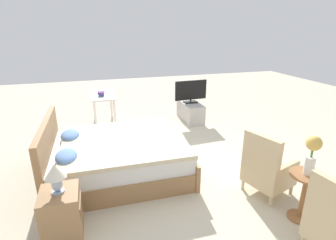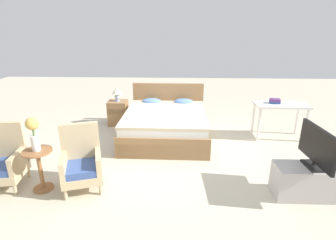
# 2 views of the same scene
# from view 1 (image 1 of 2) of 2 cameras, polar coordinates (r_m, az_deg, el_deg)

# --- Properties ---
(ground_plane) EXTENTS (16.00, 16.00, 0.00)m
(ground_plane) POSITION_cam_1_polar(r_m,az_deg,el_deg) (4.62, 1.14, -9.05)
(ground_plane) COLOR beige
(bed) EXTENTS (1.71, 2.08, 0.96)m
(bed) POSITION_cam_1_polar(r_m,az_deg,el_deg) (4.21, -11.22, -7.86)
(bed) COLOR #997047
(bed) RESTS_ON ground_plane
(armchair_by_window_right) EXTENTS (0.68, 0.68, 0.92)m
(armchair_by_window_right) POSITION_cam_1_polar(r_m,az_deg,el_deg) (3.88, 20.67, -10.09)
(armchair_by_window_right) COLOR #CCB284
(armchair_by_window_right) RESTS_ON ground_plane
(side_table) EXTENTS (0.40, 0.40, 0.61)m
(side_table) POSITION_cam_1_polar(r_m,az_deg,el_deg) (3.58, 27.52, -13.57)
(side_table) COLOR #936038
(side_table) RESTS_ON ground_plane
(flower_vase) EXTENTS (0.17, 0.17, 0.48)m
(flower_vase) POSITION_cam_1_polar(r_m,az_deg,el_deg) (3.35, 28.91, -5.99)
(flower_vase) COLOR silver
(flower_vase) RESTS_ON side_table
(nightstand) EXTENTS (0.44, 0.41, 0.58)m
(nightstand) POSITION_cam_1_polar(r_m,az_deg,el_deg) (3.24, -22.07, -18.56)
(nightstand) COLOR #997047
(nightstand) RESTS_ON ground_plane
(table_lamp) EXTENTS (0.22, 0.22, 0.33)m
(table_lamp) POSITION_cam_1_polar(r_m,az_deg,el_deg) (2.97, -23.33, -10.83)
(table_lamp) COLOR #9EADC6
(table_lamp) RESTS_ON nightstand
(tv_stand) EXTENTS (0.96, 0.40, 0.45)m
(tv_stand) POSITION_cam_1_polar(r_m,az_deg,el_deg) (6.56, 4.86, 1.90)
(tv_stand) COLOR #B7B2AD
(tv_stand) RESTS_ON ground_plane
(tv_flatscreen) EXTENTS (0.22, 0.81, 0.55)m
(tv_flatscreen) POSITION_cam_1_polar(r_m,az_deg,el_deg) (6.42, 4.99, 6.25)
(tv_flatscreen) COLOR black
(tv_flatscreen) RESTS_ON tv_stand
(vanity_desk) EXTENTS (1.04, 0.52, 0.74)m
(vanity_desk) POSITION_cam_1_polar(r_m,az_deg,el_deg) (6.31, -13.98, 4.49)
(vanity_desk) COLOR silver
(vanity_desk) RESTS_ON ground_plane
(book_stack) EXTENTS (0.22, 0.17, 0.10)m
(book_stack) POSITION_cam_1_polar(r_m,az_deg,el_deg) (6.15, -14.35, 5.61)
(book_stack) COLOR #284C8E
(book_stack) RESTS_ON vanity_desk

